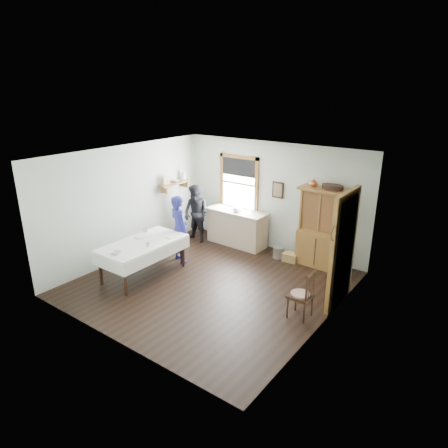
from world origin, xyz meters
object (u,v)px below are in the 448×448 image
at_px(work_counter, 237,227).
at_px(spindle_chair, 301,294).
at_px(china_hutch, 321,228).
at_px(woman_blue, 179,231).
at_px(wicker_basket, 290,257).
at_px(dining_table, 144,259).
at_px(figure_dark, 196,216).
at_px(pail, 278,252).

bearing_deg(work_counter, spindle_chair, -35.53).
relative_size(china_hutch, woman_blue, 1.23).
xyz_separation_m(wicker_basket, woman_blue, (-2.14, -1.51, 0.64)).
xyz_separation_m(dining_table, spindle_chair, (3.51, 0.50, 0.08)).
distance_m(spindle_chair, figure_dark, 4.25).
bearing_deg(figure_dark, wicker_basket, 8.97).
distance_m(china_hutch, spindle_chair, 2.39).
bearing_deg(pail, china_hutch, 10.41).
distance_m(china_hutch, woman_blue, 3.25).
distance_m(pail, wicker_basket, 0.33).
distance_m(woman_blue, figure_dark, 1.27).
xyz_separation_m(work_counter, wicker_basket, (1.64, -0.14, -0.36)).
relative_size(pail, wicker_basket, 0.81).
bearing_deg(china_hutch, pail, -167.83).
bearing_deg(dining_table, china_hutch, 43.77).
distance_m(china_hutch, wicker_basket, 1.04).
relative_size(spindle_chair, woman_blue, 0.64).
xyz_separation_m(dining_table, pail, (1.92, 2.58, -0.25)).
height_order(work_counter, wicker_basket, work_counter).
bearing_deg(woman_blue, work_counter, -87.30).
bearing_deg(spindle_chair, pail, 128.19).
distance_m(pail, woman_blue, 2.45).
relative_size(work_counter, wicker_basket, 4.67).
distance_m(dining_table, figure_dark, 2.27).
relative_size(dining_table, woman_blue, 1.30).
bearing_deg(work_counter, pail, -3.56).
height_order(china_hutch, dining_table, china_hutch).
relative_size(work_counter, figure_dark, 1.14).
bearing_deg(china_hutch, wicker_basket, -160.95).
xyz_separation_m(spindle_chair, figure_dark, (-3.88, 1.72, 0.24)).
bearing_deg(work_counter, wicker_basket, -3.15).
relative_size(work_counter, china_hutch, 0.88).
relative_size(dining_table, figure_dark, 1.37).
height_order(dining_table, pail, dining_table).
height_order(spindle_chair, woman_blue, woman_blue).
xyz_separation_m(spindle_chair, pail, (-1.59, 2.08, -0.33)).
height_order(spindle_chair, pail, spindle_chair).
relative_size(work_counter, spindle_chair, 1.71).
bearing_deg(spindle_chair, figure_dark, 156.82).
distance_m(work_counter, figure_dark, 1.12).
bearing_deg(figure_dark, work_counter, 27.48).
xyz_separation_m(china_hutch, spindle_chair, (0.64, -2.25, -0.45)).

